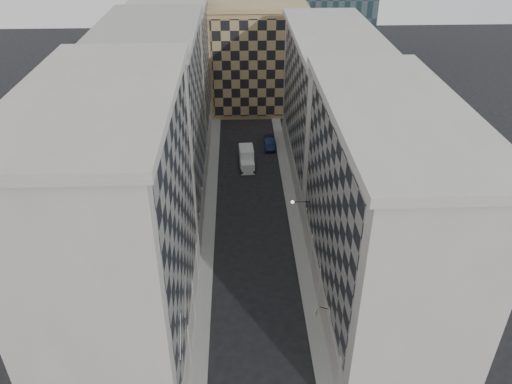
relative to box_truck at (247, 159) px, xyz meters
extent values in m
cube|color=gray|center=(-4.93, -13.72, -1.11)|extent=(1.50, 100.00, 0.15)
cube|color=gray|center=(5.57, -13.72, -1.11)|extent=(1.50, 100.00, 0.15)
cube|color=#A59F94|center=(-10.68, -32.72, 10.31)|extent=(10.00, 22.00, 23.00)
cube|color=gray|center=(-5.80, -32.72, 11.81)|extent=(0.25, 19.36, 18.00)
cube|color=#A59F94|center=(-5.88, -32.72, 0.41)|extent=(0.45, 21.12, 3.20)
cube|color=#A59F94|center=(-10.68, -32.72, 22.16)|extent=(10.80, 22.80, 0.70)
cylinder|color=#A59F94|center=(-6.03, -35.47, 1.01)|extent=(0.90, 0.90, 4.40)
cylinder|color=#A59F94|center=(-6.03, -29.97, 1.01)|extent=(0.90, 0.90, 4.40)
cylinder|color=#A59F94|center=(-6.03, -24.47, 1.01)|extent=(0.90, 0.90, 4.40)
cube|color=#9A978F|center=(-10.68, -10.72, 9.81)|extent=(10.00, 22.00, 22.00)
cube|color=gray|center=(-5.80, -10.72, 11.31)|extent=(0.25, 19.36, 17.00)
cube|color=#9A978F|center=(-5.88, -10.72, 0.41)|extent=(0.45, 21.12, 3.20)
cube|color=#9A978F|center=(-10.68, -10.72, 21.16)|extent=(10.80, 22.80, 0.70)
cylinder|color=#9A978F|center=(-6.03, -18.97, 1.01)|extent=(0.90, 0.90, 4.40)
cylinder|color=#9A978F|center=(-6.03, -13.47, 1.01)|extent=(0.90, 0.90, 4.40)
cylinder|color=#9A978F|center=(-6.03, -7.97, 1.01)|extent=(0.90, 0.90, 4.40)
cylinder|color=#9A978F|center=(-6.03, -2.47, 1.01)|extent=(0.90, 0.90, 4.40)
cube|color=#A59F94|center=(-10.68, 11.28, 9.31)|extent=(10.00, 22.00, 21.00)
cube|color=gray|center=(-5.80, 11.28, 10.81)|extent=(0.25, 19.36, 16.00)
cube|color=#A59F94|center=(-5.88, 11.28, 0.41)|extent=(0.45, 21.12, 3.20)
cylinder|color=#A59F94|center=(-6.03, 3.03, 1.01)|extent=(0.90, 0.90, 4.40)
cylinder|color=#A59F94|center=(-6.03, 8.53, 1.01)|extent=(0.90, 0.90, 4.40)
cylinder|color=#A59F94|center=(-6.03, 14.03, 1.01)|extent=(0.90, 0.90, 4.40)
cylinder|color=#A59F94|center=(-6.03, 19.53, 1.01)|extent=(0.90, 0.90, 4.40)
cube|color=#ADA89E|center=(11.32, -28.72, 8.81)|extent=(10.00, 26.00, 20.00)
cube|color=gray|center=(6.44, -28.72, 10.31)|extent=(0.25, 22.88, 15.00)
cube|color=#ADA89E|center=(6.52, -28.72, 0.41)|extent=(0.45, 24.96, 3.20)
cube|color=#ADA89E|center=(11.32, -28.72, 19.16)|extent=(10.80, 26.80, 0.70)
cylinder|color=#ADA89E|center=(6.67, -39.12, 1.01)|extent=(0.90, 0.90, 4.40)
cylinder|color=#ADA89E|center=(6.67, -33.92, 1.01)|extent=(0.90, 0.90, 4.40)
cylinder|color=#ADA89E|center=(6.67, -28.72, 1.01)|extent=(0.90, 0.90, 4.40)
cylinder|color=#ADA89E|center=(6.67, -23.52, 1.01)|extent=(0.90, 0.90, 4.40)
cylinder|color=#ADA89E|center=(6.67, -18.32, 1.01)|extent=(0.90, 0.90, 4.40)
cube|color=#ADA89E|center=(11.32, -1.72, 8.31)|extent=(10.00, 28.00, 19.00)
cube|color=gray|center=(6.44, -1.72, 9.81)|extent=(0.25, 24.64, 14.00)
cube|color=#ADA89E|center=(6.52, -1.72, 0.41)|extent=(0.45, 26.88, 3.20)
cube|color=#ADA89E|center=(11.32, -1.72, 18.16)|extent=(10.80, 28.80, 0.70)
cube|color=tan|center=(2.32, 24.28, 7.81)|extent=(16.00, 14.00, 18.00)
cube|color=tan|center=(2.32, 17.18, 7.81)|extent=(15.20, 0.25, 16.50)
cube|color=tan|center=(2.32, 24.28, 17.21)|extent=(16.80, 14.80, 0.80)
cube|color=#312B26|center=(0.32, 38.28, 12.81)|extent=(6.00, 6.00, 28.00)
cylinder|color=gray|center=(-5.58, -39.72, 6.81)|extent=(0.10, 2.33, 2.33)
cylinder|color=gray|center=(-5.58, -35.72, 6.81)|extent=(0.10, 2.33, 2.33)
cylinder|color=black|center=(5.42, -19.72, 5.01)|extent=(1.80, 0.08, 0.08)
sphere|color=#FFE5B2|center=(4.52, -19.72, 5.01)|extent=(0.36, 0.36, 0.36)
cube|color=silver|center=(0.09, -1.66, -0.40)|extent=(2.05, 2.21, 1.59)
cube|color=silver|center=(-0.03, 0.63, 0.18)|extent=(2.19, 3.27, 2.73)
cylinder|color=black|center=(-0.76, -2.41, -0.79)|extent=(0.31, 0.81, 0.79)
cylinder|color=black|center=(1.00, -2.32, -0.79)|extent=(0.31, 0.81, 0.79)
cylinder|color=black|center=(-0.97, 1.64, -0.79)|extent=(0.31, 0.81, 0.79)
cylinder|color=black|center=(0.79, 1.73, -0.79)|extent=(0.31, 0.81, 0.79)
imported|color=#101C3E|center=(3.74, 6.09, -0.42)|extent=(1.72, 4.72, 1.55)
cylinder|color=black|center=(5.92, -33.65, 3.06)|extent=(0.85, 0.40, 0.06)
cube|color=beige|center=(5.22, -33.65, 2.61)|extent=(0.36, 0.75, 0.78)
camera|label=1|loc=(-1.23, -64.64, 33.88)|focal=35.00mm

